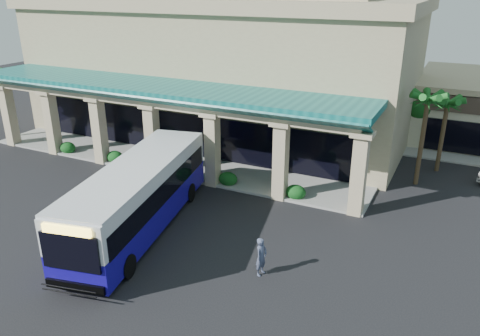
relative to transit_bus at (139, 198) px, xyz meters
The scene contains 9 objects.
ground 4.23m from the transit_bus, 20.75° to the left, with size 110.00×110.00×0.00m, color black.
main_building 18.33m from the transit_bus, 104.24° to the left, with size 30.80×14.80×11.35m, color tan, non-canonical shape.
arcade 9.34m from the transit_bus, 118.36° to the left, with size 30.00×6.20×5.70m, color #0F5B5A, non-canonical shape.
palm_0 17.36m from the transit_bus, 45.63° to the left, with size 2.40×2.40×6.60m, color #17581C, non-canonical shape.
palm_1 20.22m from the transit_bus, 49.56° to the left, with size 2.40×2.40×5.80m, color #17581C, non-canonical shape.
palm_2 20.52m from the transit_bus, 157.42° to the left, with size 2.40×2.40×6.20m, color #17581C, non-canonical shape.
broadleaf_tree 23.20m from the transit_bus, 61.42° to the left, with size 2.60×2.60×4.81m, color #0F4413, non-canonical shape.
transit_bus is the anchor object (origin of this frame).
pedestrian 7.37m from the transit_bus, ahead, with size 0.65×0.42×1.77m, color #47506D.
Camera 1 is at (10.48, -18.41, 11.95)m, focal length 35.00 mm.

